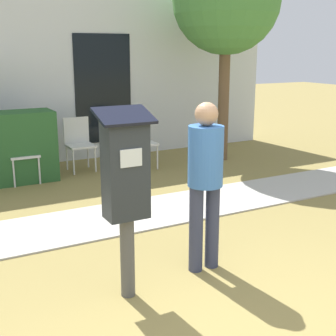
% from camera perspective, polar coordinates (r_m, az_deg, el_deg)
% --- Properties ---
extents(sidewalk, '(12.00, 1.10, 0.02)m').
position_cam_1_polar(sidewalk, '(5.73, -8.98, -6.51)').
color(sidewalk, '#B7B2A8').
rests_on(sidewalk, ground).
extents(building_facade, '(10.00, 0.26, 3.20)m').
position_cam_1_polar(building_facade, '(8.65, -17.13, 10.85)').
color(building_facade, silver).
rests_on(building_facade, ground).
extents(parking_meter, '(0.44, 0.31, 1.59)m').
position_cam_1_polar(parking_meter, '(3.74, -5.18, -1.44)').
color(parking_meter, '#4C4C4C').
rests_on(parking_meter, ground).
extents(person_standing, '(0.32, 0.32, 1.58)m').
position_cam_1_polar(person_standing, '(4.25, 4.56, -0.74)').
color(person_standing, '#333851').
rests_on(person_standing, ground).
extents(outdoor_chair_left, '(0.44, 0.44, 0.90)m').
position_cam_1_polar(outdoor_chair_left, '(7.61, -17.44, 2.29)').
color(outdoor_chair_left, silver).
rests_on(outdoor_chair_left, ground).
extents(outdoor_chair_middle, '(0.44, 0.44, 0.90)m').
position_cam_1_polar(outdoor_chair_middle, '(8.11, -10.85, 3.42)').
color(outdoor_chair_middle, silver).
rests_on(outdoor_chair_middle, ground).
extents(outdoor_chair_right, '(0.44, 0.44, 0.90)m').
position_cam_1_polar(outdoor_chair_right, '(8.17, -3.40, 3.72)').
color(outdoor_chair_right, silver).
rests_on(outdoor_chair_right, ground).
extents(tree, '(1.90, 1.90, 3.82)m').
position_cam_1_polar(tree, '(8.72, 7.14, 19.58)').
color(tree, brown).
rests_on(tree, ground).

